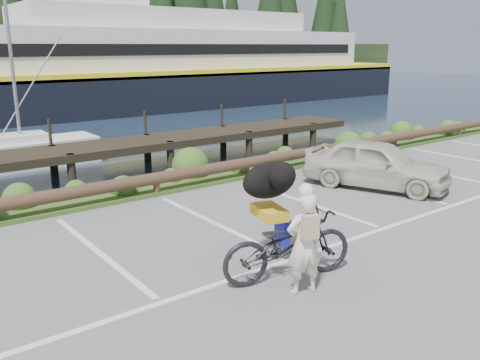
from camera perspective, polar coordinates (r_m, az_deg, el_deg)
name	(u,v)px	position (r m, az deg, el deg)	size (l,w,h in m)	color
ground	(276,253)	(9.45, 4.08, -8.14)	(72.00, 72.00, 0.00)	#5E5E61
vegetation_strip	(144,188)	(13.64, -10.70, -0.86)	(34.00, 1.60, 0.10)	#3D5B21
log_rail	(157,196)	(13.06, -9.31, -1.74)	(32.00, 0.30, 0.60)	#443021
bicycle	(288,245)	(8.25, 5.40, -7.25)	(0.78, 2.25, 1.18)	black
cyclist	(304,244)	(7.75, 7.22, -7.11)	(0.59, 0.38, 1.61)	#F4E6CF
dog	(270,180)	(8.58, 3.35, 0.01)	(1.08, 0.53, 0.62)	black
parked_car	(376,164)	(13.97, 15.07, 1.78)	(1.53, 3.79, 1.29)	beige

